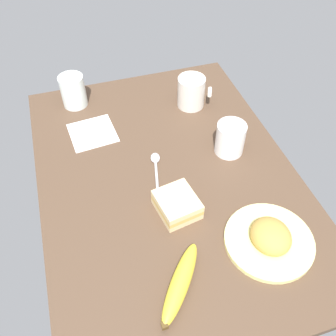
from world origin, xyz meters
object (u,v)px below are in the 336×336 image
Objects in this scene: spoon at (156,164)px; coffee_mug_milky at (230,138)px; banana at (180,283)px; plate_of_food at (270,239)px; paper_napkin at (93,133)px; glass_of_milk at (74,93)px; coffee_mug_black at (191,92)px; sandwich_main at (177,205)px.

coffee_mug_milky is at bearing 88.66° from spoon.
banana is 33.71cm from spoon.
plate_of_food is 55.85cm from paper_napkin.
plate_of_food reaches higher than paper_napkin.
glass_of_milk is (-61.22, -33.51, 2.64)cm from plate_of_food.
coffee_mug_milky is at bearing 174.08° from plate_of_food.
paper_napkin is (-17.63, -33.86, -4.39)cm from coffee_mug_milky.
coffee_mug_black is 21.84cm from coffee_mug_milky.
spoon is (-0.47, -20.23, -4.16)cm from coffee_mug_milky.
plate_of_food is 34.07cm from spoon.
coffee_mug_milky is 38.43cm from paper_napkin.
coffee_mug_milky reaches higher than paper_napkin.
glass_of_milk is at bearing -151.31° from plate_of_food.
coffee_mug_black is 31.37cm from paper_napkin.
glass_of_milk reaches higher than paper_napkin.
coffee_mug_milky is (-28.90, 3.00, 2.96)cm from plate_of_food.
sandwich_main is 0.89× the size of spoon.
plate_of_food is at bearing 0.12° from coffee_mug_black.
coffee_mug_black is 27.57cm from spoon.
spoon is at bearing -149.60° from plate_of_food.
spoon is at bearing 38.48° from paper_napkin.
glass_of_milk is (-47.07, -17.08, 2.01)cm from sandwich_main.
coffee_mug_milky is (21.62, 3.10, -0.28)cm from coffee_mug_black.
coffee_mug_black is 0.83× the size of spoon.
glass_of_milk is 0.78× the size of spoon.
coffee_mug_milky is 1.02× the size of glass_of_milk.
coffee_mug_milky reaches higher than banana.
coffee_mug_black reaches higher than sandwich_main.
sandwich_main is 0.89× the size of paper_napkin.
plate_of_food is 29.20cm from coffee_mug_milky.
glass_of_milk reaches higher than coffee_mug_black.
coffee_mug_black reaches higher than coffee_mug_milky.
sandwich_main is 18.92cm from banana.
plate_of_food is 50.62cm from coffee_mug_black.
plate_of_food is at bearing -5.92° from coffee_mug_milky.
glass_of_milk reaches higher than plate_of_food.
paper_napkin is at bearing -141.52° from spoon.
spoon is at bearing 172.32° from banana.
coffee_mug_black is 1.07× the size of glass_of_milk.
plate_of_food reaches higher than sandwich_main.
banana is (32.90, -24.73, -2.68)cm from coffee_mug_milky.
paper_napkin is (3.99, -30.76, -4.67)cm from coffee_mug_black.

